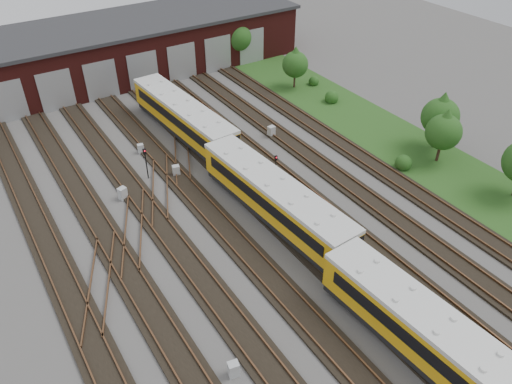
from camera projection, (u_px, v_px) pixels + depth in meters
ground at (295, 270)px, 35.10m from camera, size 120.00×120.00×0.00m
track_network at (288, 264)px, 35.36m from camera, size 30.40×70.00×0.33m
maintenance_shed at (100, 52)px, 60.33m from camera, size 51.00×12.50×6.35m
grass_verge at (388, 137)px, 50.19m from camera, size 8.00×55.00×0.05m
metro_train at (275, 199)px, 38.46m from camera, size 3.80×48.00×3.28m
signal_mast_0 at (146, 159)px, 43.12m from camera, size 0.27×0.25×3.03m
signal_mast_1 at (191, 130)px, 47.93m from camera, size 0.26×0.25×2.61m
signal_mast_2 at (183, 123)px, 48.36m from camera, size 0.26×0.24×3.07m
signal_mast_3 at (276, 165)px, 43.06m from camera, size 0.25×0.23×2.53m
relay_cabinet_0 at (234, 369)px, 28.05m from camera, size 0.71×0.63×1.03m
relay_cabinet_1 at (141, 149)px, 47.45m from camera, size 0.62×0.55×0.93m
relay_cabinet_2 at (123, 193)px, 41.49m from camera, size 0.79×0.72×1.10m
relay_cabinet_3 at (176, 171)px, 44.30m from camera, size 0.72×0.65×1.03m
relay_cabinet_4 at (271, 131)px, 49.97m from camera, size 0.73×0.63×1.11m
tree_0 at (237, 33)px, 63.75m from camera, size 3.66×3.66×6.07m
tree_1 at (295, 61)px, 57.85m from camera, size 3.05×3.05×5.05m
tree_2 at (441, 113)px, 46.33m from camera, size 3.53×3.53×5.85m
tree_3 at (445, 128)px, 44.54m from camera, size 3.25×3.25×5.38m
bush_0 at (404, 161)px, 45.13m from camera, size 1.53×1.53×1.53m
bush_1 at (332, 96)px, 56.12m from camera, size 1.55×1.55×1.55m
bush_2 at (314, 80)px, 60.01m from camera, size 1.22×1.22×1.22m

